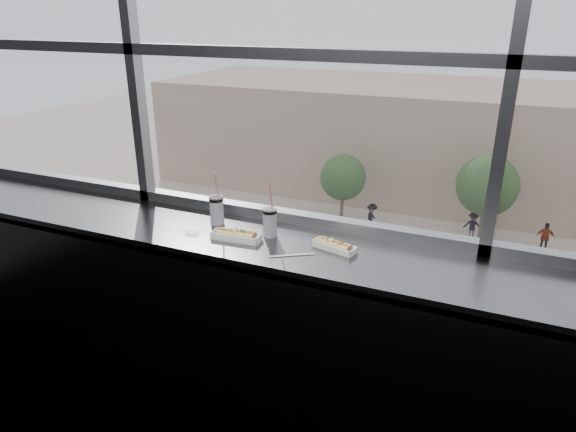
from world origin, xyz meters
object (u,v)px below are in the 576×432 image
at_px(car_far_a, 310,229).
at_px(tree_center, 487,186).
at_px(tree_left, 343,178).
at_px(car_near_c, 403,322).
at_px(car_near_b, 256,291).
at_px(car_far_b, 484,256).
at_px(soda_cup_right, 270,221).
at_px(hotdog_tray_right, 334,246).
at_px(wrapper, 192,232).
at_px(pedestrian_c, 546,234).
at_px(hotdog_tray_left, 236,235).
at_px(car_near_a, 128,262).
at_px(pedestrian_b, 473,223).
at_px(soda_cup_left, 217,209).
at_px(loose_straw, 292,255).
at_px(pedestrian_a, 372,215).

relative_size(car_far_a, tree_center, 1.03).
height_order(tree_left, tree_center, tree_center).
bearing_deg(car_near_c, car_near_b, 91.65).
relative_size(car_far_b, tree_left, 1.36).
bearing_deg(soda_cup_right, hotdog_tray_right, -4.35).
xyz_separation_m(wrapper, pedestrian_c, (4.50, 28.84, -11.01)).
height_order(hotdog_tray_left, car_far_b, hotdog_tray_left).
distance_m(hotdog_tray_left, tree_center, 29.55).
relative_size(hotdog_tray_right, car_near_a, 0.03).
xyz_separation_m(wrapper, pedestrian_b, (0.45, 29.13, -11.04)).
bearing_deg(car_far_b, car_near_a, 115.63).
height_order(soda_cup_left, wrapper, soda_cup_left).
height_order(car_near_b, pedestrian_b, car_near_b).
bearing_deg(car_near_b, hotdog_tray_left, -146.48).
relative_size(car_far_b, car_near_a, 0.94).
xyz_separation_m(soda_cup_right, loose_straw, (0.20, -0.18, -0.08)).
xyz_separation_m(pedestrian_a, tree_center, (6.51, 0.58, 2.63)).
bearing_deg(soda_cup_left, wrapper, -105.32).
distance_m(pedestrian_a, pedestrian_b, 6.16).
bearing_deg(soda_cup_right, car_near_a, 134.25).
bearing_deg(hotdog_tray_right, car_near_a, 149.03).
height_order(hotdog_tray_right, car_far_b, hotdog_tray_right).
bearing_deg(car_near_a, car_near_c, -94.98).
relative_size(hotdog_tray_right, wrapper, 2.55).
bearing_deg(soda_cup_right, loose_straw, -41.50).
relative_size(soda_cup_right, pedestrian_c, 0.14).
xyz_separation_m(loose_straw, pedestrian_a, (-6.15, 27.82, -10.96)).
bearing_deg(car_far_b, pedestrian_b, 11.06).
bearing_deg(car_far_b, soda_cup_right, 177.83).
height_order(soda_cup_left, pedestrian_b, soda_cup_left).
bearing_deg(loose_straw, car_far_b, 56.33).
relative_size(hotdog_tray_left, car_far_b, 0.04).
bearing_deg(tree_left, car_near_c, -61.71).
bearing_deg(car_near_a, car_near_b, -94.98).
bearing_deg(car_far_a, car_near_c, -136.67).
bearing_deg(car_far_b, tree_left, 66.46).
relative_size(soda_cup_left, car_near_b, 0.05).
relative_size(soda_cup_right, pedestrian_a, 0.13).
relative_size(hotdog_tray_right, loose_straw, 1.07).
xyz_separation_m(hotdog_tray_right, pedestrian_b, (-0.30, 29.02, -11.06)).
height_order(soda_cup_right, pedestrian_c, soda_cup_right).
distance_m(car_near_a, pedestrian_a, 15.08).
bearing_deg(pedestrian_c, soda_cup_right, 81.85).
bearing_deg(pedestrian_a, hotdog_tray_right, -167.15).
xyz_separation_m(car_far_a, pedestrian_a, (2.91, 3.42, 0.13)).
bearing_deg(soda_cup_left, tree_left, 105.46).
distance_m(car_near_c, pedestrian_c, 13.75).
bearing_deg(pedestrian_b, car_far_b, 100.92).
distance_m(car_near_a, pedestrian_b, 20.37).
distance_m(loose_straw, pedestrian_a, 30.52).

